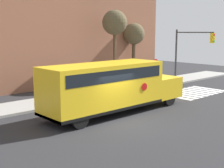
% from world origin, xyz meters
% --- Properties ---
extents(ground_plane, '(60.00, 60.00, 0.00)m').
position_xyz_m(ground_plane, '(0.00, 0.00, 0.00)').
color(ground_plane, '#28282B').
extents(sidewalk_strip, '(44.00, 3.00, 0.15)m').
position_xyz_m(sidewalk_strip, '(0.00, 6.50, 0.07)').
color(sidewalk_strip, '#9E9E99').
rests_on(sidewalk_strip, ground).
extents(building_backdrop, '(32.00, 4.00, 12.41)m').
position_xyz_m(building_backdrop, '(0.00, 13.00, 6.21)').
color(building_backdrop, '#935B42').
rests_on(building_backdrop, ground).
extents(crosswalk_stripes, '(5.40, 3.20, 0.01)m').
position_xyz_m(crosswalk_stripes, '(9.90, 2.00, 0.00)').
color(crosswalk_stripes, white).
rests_on(crosswalk_stripes, ground).
extents(school_bus, '(9.69, 2.57, 3.00)m').
position_xyz_m(school_bus, '(0.69, 1.64, 1.70)').
color(school_bus, yellow).
rests_on(school_bus, ground).
extents(stop_sign, '(0.72, 0.10, 2.46)m').
position_xyz_m(stop_sign, '(9.61, 5.63, 1.64)').
color(stop_sign, '#38383A').
rests_on(stop_sign, ground).
extents(traffic_light, '(0.28, 3.76, 4.97)m').
position_xyz_m(traffic_light, '(11.95, 3.92, 3.35)').
color(traffic_light, '#38383A').
rests_on(traffic_light, ground).
extents(tree_near_sidewalk, '(2.14, 2.14, 5.65)m').
position_xyz_m(tree_near_sidewalk, '(11.75, 10.25, 4.43)').
color(tree_near_sidewalk, brown).
rests_on(tree_near_sidewalk, ground).
extents(tree_far_sidewalk, '(2.18, 2.18, 6.67)m').
position_xyz_m(tree_far_sidewalk, '(7.58, 8.65, 5.48)').
color(tree_far_sidewalk, brown).
rests_on(tree_far_sidewalk, ground).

